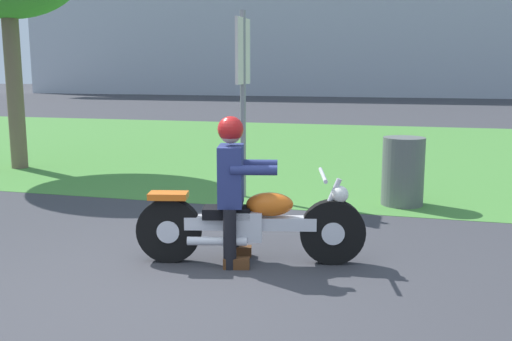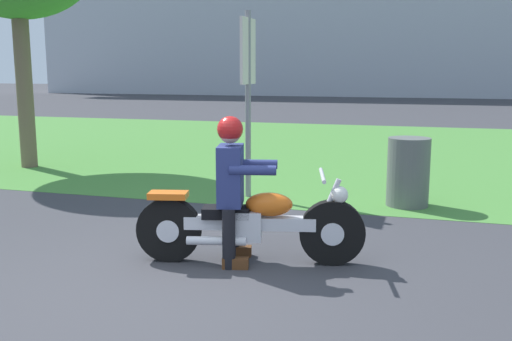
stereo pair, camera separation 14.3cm
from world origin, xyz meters
TOP-DOWN VIEW (x-y plane):
  - ground at (0.00, 0.00)m, footprint 120.00×120.00m
  - grass_verge at (0.00, 9.28)m, footprint 60.00×12.00m
  - motorcycle_lead at (0.51, 1.11)m, footprint 2.12×0.79m
  - rider_lead at (0.35, 1.08)m, footprint 0.62×0.54m
  - trash_can at (1.83, 3.95)m, footprint 0.56×0.56m
  - sign_banner at (-0.38, 3.88)m, footprint 0.08×0.60m

SIDE VIEW (x-z plane):
  - ground at x=0.00m, z-range 0.00..0.00m
  - grass_verge at x=0.00m, z-range 0.00..0.01m
  - motorcycle_lead at x=0.51m, z-range -0.05..0.81m
  - trash_can at x=1.83m, z-range 0.00..0.92m
  - rider_lead at x=0.35m, z-range 0.11..1.50m
  - sign_banner at x=-0.38m, z-range 0.42..3.02m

